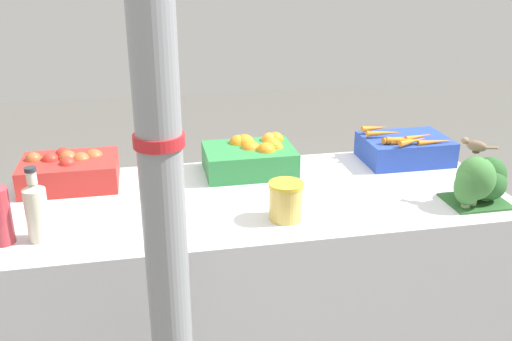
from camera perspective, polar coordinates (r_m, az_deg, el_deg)
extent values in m
cube|color=silver|center=(2.39, 0.00, -11.54)|extent=(1.91, 0.79, 0.83)
cylinder|color=gray|center=(1.40, -9.37, -1.56)|extent=(0.11, 0.11, 2.35)
cylinder|color=red|center=(1.35, -9.67, 3.02)|extent=(0.12, 0.12, 0.03)
cube|color=red|center=(2.37, -18.09, -0.19)|extent=(0.37, 0.27, 0.11)
sphere|color=red|center=(2.43, -18.65, 1.41)|extent=(0.07, 0.07, 0.07)
sphere|color=red|center=(2.38, -19.84, 0.91)|extent=(0.07, 0.07, 0.07)
sphere|color=#BC562D|center=(2.39, -15.90, 1.16)|extent=(0.08, 0.08, 0.08)
sphere|color=#BC562D|center=(2.38, -18.28, 1.06)|extent=(0.07, 0.07, 0.07)
sphere|color=#BC562D|center=(2.40, -21.36, 0.96)|extent=(0.07, 0.07, 0.07)
sphere|color=#BC562D|center=(2.37, -17.08, 0.86)|extent=(0.08, 0.08, 0.08)
sphere|color=red|center=(2.32, -18.32, 0.54)|extent=(0.06, 0.06, 0.06)
cube|color=#2D8442|center=(2.39, -0.69, 1.06)|extent=(0.37, 0.27, 0.11)
sphere|color=orange|center=(2.44, -1.14, 2.67)|extent=(0.08, 0.08, 0.08)
sphere|color=orange|center=(2.38, 1.95, 2.13)|extent=(0.07, 0.07, 0.07)
sphere|color=orange|center=(2.44, -1.80, 2.65)|extent=(0.08, 0.08, 0.08)
sphere|color=orange|center=(2.38, -0.59, 2.06)|extent=(0.08, 0.08, 0.08)
sphere|color=orange|center=(2.34, 1.03, 1.88)|extent=(0.08, 0.08, 0.08)
sphere|color=orange|center=(2.46, 1.36, 3.01)|extent=(0.07, 0.07, 0.07)
sphere|color=orange|center=(2.47, 1.93, 3.05)|extent=(0.07, 0.07, 0.07)
sphere|color=orange|center=(2.38, 1.63, 2.37)|extent=(0.08, 0.08, 0.08)
cube|color=#2847B7|center=(2.60, 14.65, 2.09)|extent=(0.37, 0.27, 0.11)
cone|color=orange|center=(2.56, 16.03, 3.28)|extent=(0.15, 0.06, 0.02)
cone|color=orange|center=(2.50, 13.81, 3.09)|extent=(0.14, 0.06, 0.03)
cone|color=orange|center=(2.48, 15.46, 2.86)|extent=(0.15, 0.07, 0.03)
cone|color=orange|center=(2.50, 14.74, 2.82)|extent=(0.14, 0.04, 0.03)
cone|color=orange|center=(2.56, 12.72, 3.67)|extent=(0.16, 0.04, 0.03)
cone|color=orange|center=(2.61, 11.84, 4.17)|extent=(0.13, 0.04, 0.03)
cone|color=orange|center=(2.49, 14.56, 2.95)|extent=(0.15, 0.06, 0.03)
cone|color=orange|center=(2.54, 17.57, 2.76)|extent=(0.17, 0.03, 0.02)
cube|color=#2D602D|center=(2.28, 21.09, -2.90)|extent=(0.22, 0.18, 0.01)
ellipsoid|color=#427F3D|center=(2.18, 20.46, -1.50)|extent=(0.10, 0.10, 0.14)
cylinder|color=#B2C693|center=(2.20, 20.23, -3.12)|extent=(0.03, 0.03, 0.02)
ellipsoid|color=#2D602D|center=(2.29, 22.33, -0.42)|extent=(0.12, 0.12, 0.14)
cylinder|color=#B2C693|center=(2.32, 22.07, -2.17)|extent=(0.03, 0.03, 0.02)
ellipsoid|color=#427F3D|center=(2.20, 21.12, -0.74)|extent=(0.14, 0.14, 0.16)
cylinder|color=#B2C693|center=(2.23, 20.81, -2.90)|extent=(0.03, 0.03, 0.02)
ellipsoid|color=#387033|center=(2.28, 21.14, -0.86)|extent=(0.14, 0.14, 0.12)
cylinder|color=#B2C693|center=(2.30, 20.96, -2.16)|extent=(0.03, 0.03, 0.02)
ellipsoid|color=#2D602D|center=(2.27, 22.14, -1.21)|extent=(0.13, 0.13, 0.12)
cylinder|color=#B2C693|center=(2.29, 21.96, -2.43)|extent=(0.03, 0.03, 0.02)
cylinder|color=#B2333D|center=(1.98, -24.27, -4.19)|extent=(0.07, 0.07, 0.19)
cylinder|color=beige|center=(1.96, -21.03, -4.16)|extent=(0.07, 0.07, 0.18)
cone|color=beige|center=(1.92, -21.42, -1.50)|extent=(0.07, 0.07, 0.02)
cylinder|color=beige|center=(1.91, -21.54, -0.66)|extent=(0.03, 0.03, 0.04)
cylinder|color=#2D2D33|center=(1.90, -21.65, 0.10)|extent=(0.04, 0.04, 0.01)
cylinder|color=#DBBC56|center=(1.98, 3.01, -3.21)|extent=(0.12, 0.12, 0.12)
cylinder|color=gold|center=(1.95, 3.05, -1.40)|extent=(0.12, 0.12, 0.01)
cube|color=#4C3D2D|center=(2.21, 21.12, 1.73)|extent=(0.02, 0.02, 0.01)
ellipsoid|color=#7A664C|center=(2.20, 21.20, 2.29)|extent=(0.08, 0.08, 0.04)
sphere|color=#897556|center=(2.21, 20.19, 2.81)|extent=(0.03, 0.03, 0.03)
cone|color=#4C3D28|center=(2.21, 19.90, 2.87)|extent=(0.02, 0.02, 0.01)
cube|color=#7A664C|center=(2.19, 22.56, 2.10)|extent=(0.04, 0.04, 0.01)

